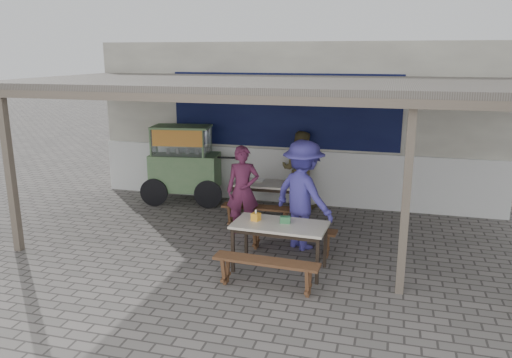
{
  "coord_description": "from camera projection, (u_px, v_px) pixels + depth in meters",
  "views": [
    {
      "loc": [
        2.11,
        -7.6,
        3.26
      ],
      "look_at": [
        -0.23,
        0.9,
        1.03
      ],
      "focal_mm": 35.0,
      "sensor_mm": 36.0,
      "label": 1
    }
  ],
  "objects": [
    {
      "name": "ground",
      "position": [
        255.0,
        251.0,
        8.45
      ],
      "size": [
        60.0,
        60.0,
        0.0
      ],
      "primitive_type": "plane",
      "color": "#69625F",
      "rests_on": "ground"
    },
    {
      "name": "bench_left_wall",
      "position": [
        272.0,
        194.0,
        10.65
      ],
      "size": [
        1.38,
        0.31,
        0.45
      ],
      "rotation": [
        0.0,
        0.0,
        0.02
      ],
      "color": "brown",
      "rests_on": "ground"
    },
    {
      "name": "table_left",
      "position": [
        266.0,
        187.0,
        9.97
      ],
      "size": [
        1.29,
        0.7,
        0.75
      ],
      "rotation": [
        0.0,
        0.0,
        0.02
      ],
      "color": "beige",
      "rests_on": "ground"
    },
    {
      "name": "table_right",
      "position": [
        280.0,
        229.0,
        7.58
      ],
      "size": [
        1.46,
        0.8,
        0.75
      ],
      "rotation": [
        0.0,
        0.0,
        -0.05
      ],
      "color": "beige",
      "rests_on": "ground"
    },
    {
      "name": "donation_box",
      "position": [
        285.0,
        220.0,
        7.58
      ],
      "size": [
        0.17,
        0.12,
        0.1
      ],
      "primitive_type": "cube",
      "rotation": [
        0.0,
        0.0,
        0.12
      ],
      "color": "#357948",
      "rests_on": "table_right"
    },
    {
      "name": "vendor_cart",
      "position": [
        184.0,
        161.0,
        11.04
      ],
      "size": [
        2.1,
        1.05,
        1.72
      ],
      "rotation": [
        0.0,
        0.0,
        0.14
      ],
      "color": "#69895B",
      "rests_on": "ground"
    },
    {
      "name": "back_wall",
      "position": [
        297.0,
        123.0,
        11.37
      ],
      "size": [
        9.0,
        1.28,
        3.5
      ],
      "color": "silver",
      "rests_on": "ground"
    },
    {
      "name": "warung_roof",
      "position": [
        270.0,
        86.0,
        8.62
      ],
      "size": [
        9.0,
        4.21,
        2.81
      ],
      "color": "#5F5951",
      "rests_on": "ground"
    },
    {
      "name": "bench_right_street",
      "position": [
        266.0,
        267.0,
        7.01
      ],
      "size": [
        1.53,
        0.35,
        0.45
      ],
      "rotation": [
        0.0,
        0.0,
        -0.05
      ],
      "color": "brown",
      "rests_on": "ground"
    },
    {
      "name": "patron_street_side",
      "position": [
        243.0,
        190.0,
        9.14
      ],
      "size": [
        0.68,
        0.53,
        1.64
      ],
      "primitive_type": "imported",
      "rotation": [
        0.0,
        0.0,
        0.25
      ],
      "color": "#662546",
      "rests_on": "ground"
    },
    {
      "name": "condiment_bowl",
      "position": [
        259.0,
        180.0,
        10.02
      ],
      "size": [
        0.22,
        0.22,
        0.05
      ],
      "primitive_type": "imported",
      "rotation": [
        0.0,
        0.0,
        -0.02
      ],
      "color": "white",
      "rests_on": "table_left"
    },
    {
      "name": "condiment_jar",
      "position": [
        288.0,
        180.0,
        9.96
      ],
      "size": [
        0.08,
        0.08,
        0.09
      ],
      "primitive_type": "cylinder",
      "color": "silver",
      "rests_on": "table_left"
    },
    {
      "name": "patron_right_table",
      "position": [
        303.0,
        195.0,
        8.41
      ],
      "size": [
        1.39,
        1.25,
        1.87
      ],
      "primitive_type": "imported",
      "rotation": [
        0.0,
        0.0,
        2.56
      ],
      "color": "#4740A8",
      "rests_on": "ground"
    },
    {
      "name": "bench_right_wall",
      "position": [
        291.0,
        234.0,
        8.31
      ],
      "size": [
        1.53,
        0.35,
        0.45
      ],
      "rotation": [
        0.0,
        0.0,
        -0.05
      ],
      "color": "brown",
      "rests_on": "ground"
    },
    {
      "name": "patron_wall_side",
      "position": [
        300.0,
        169.0,
        10.71
      ],
      "size": [
        0.85,
        0.68,
        1.67
      ],
      "primitive_type": "imported",
      "rotation": [
        0.0,
        0.0,
        3.07
      ],
      "color": "brown",
      "rests_on": "ground"
    },
    {
      "name": "bench_left_street",
      "position": [
        258.0,
        212.0,
        9.45
      ],
      "size": [
        1.38,
        0.31,
        0.45
      ],
      "rotation": [
        0.0,
        0.0,
        0.02
      ],
      "color": "brown",
      "rests_on": "ground"
    },
    {
      "name": "tissue_box",
      "position": [
        256.0,
        217.0,
        7.69
      ],
      "size": [
        0.15,
        0.15,
        0.12
      ],
      "primitive_type": "cube",
      "rotation": [
        0.0,
        0.0,
        -0.27
      ],
      "color": "#F9A329",
      "rests_on": "table_right"
    }
  ]
}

